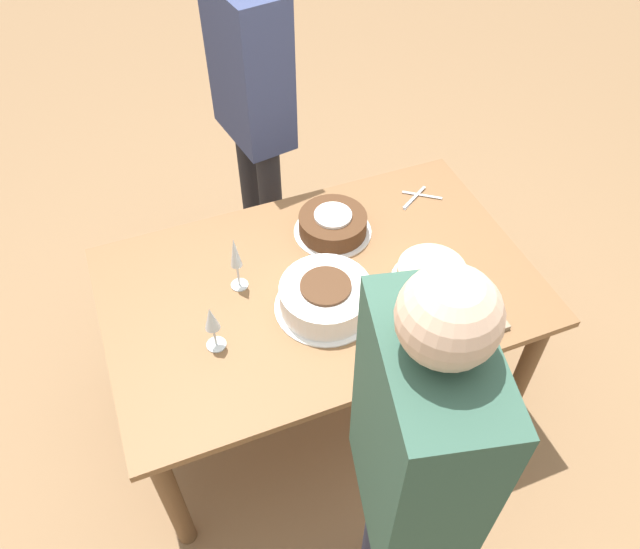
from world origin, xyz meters
The scene contains 11 objects.
ground_plane centered at (0.00, 0.00, 0.00)m, with size 12.00×12.00×0.00m, color #8E6B47.
dining_table centered at (0.00, 0.00, 0.63)m, with size 1.58×1.00×0.73m.
cake_center_white centered at (0.02, 0.11, 0.78)m, with size 0.37×0.37×0.12m.
cake_front_chocolate centered at (-0.15, -0.24, 0.77)m, with size 0.31×0.31×0.10m.
cake_back_decorated centered at (-0.38, 0.14, 0.76)m, with size 0.29×0.29×0.08m.
wine_glass_near centered at (0.43, 0.13, 0.86)m, with size 0.07×0.07×0.20m.
wine_glass_far centered at (0.28, -0.10, 0.88)m, with size 0.06×0.06×0.24m.
fork_pile centered at (-0.56, -0.30, 0.73)m, with size 0.19×0.11×0.01m.
napkin_stack centered at (-0.47, 0.37, 0.74)m, with size 0.14×0.14×0.02m.
person_cutting centered at (-0.04, -0.89, 1.00)m, with size 0.28×0.43×1.65m.
person_watching centered at (0.11, 0.88, 1.04)m, with size 0.30×0.44×1.71m.
Camera 1 is at (0.56, 1.42, 2.46)m, focal length 35.00 mm.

